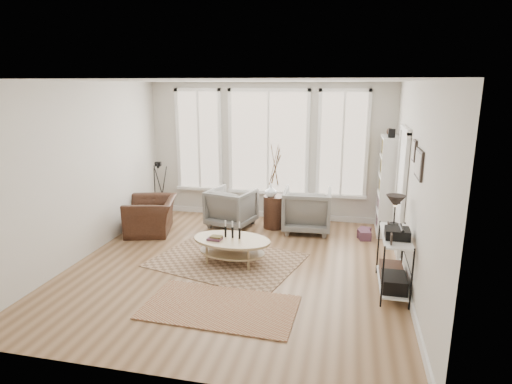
% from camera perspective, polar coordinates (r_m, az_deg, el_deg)
% --- Properties ---
extents(room, '(5.50, 5.54, 2.90)m').
position_cam_1_polar(room, '(6.57, -2.61, 1.64)').
color(room, '#936E4C').
rests_on(room, ground).
extents(bay_window, '(4.14, 0.12, 2.24)m').
position_cam_1_polar(bay_window, '(9.13, 1.65, 6.36)').
color(bay_window, tan).
rests_on(bay_window, ground).
extents(door, '(0.09, 1.06, 2.22)m').
position_cam_1_polar(door, '(7.57, 18.75, 0.21)').
color(door, silver).
rests_on(door, ground).
extents(bookcase, '(0.31, 0.85, 2.06)m').
position_cam_1_polar(bookcase, '(8.63, 17.07, 0.87)').
color(bookcase, white).
rests_on(bookcase, ground).
extents(low_shelf, '(0.38, 1.08, 1.30)m').
position_cam_1_polar(low_shelf, '(6.36, 17.91, -8.15)').
color(low_shelf, white).
rests_on(low_shelf, ground).
extents(wall_art, '(0.04, 0.88, 0.44)m').
position_cam_1_polar(wall_art, '(6.04, 20.74, 3.97)').
color(wall_art, black).
rests_on(wall_art, ground).
extents(rug_main, '(2.66, 2.25, 0.01)m').
position_cam_1_polar(rug_main, '(7.22, -3.90, -9.06)').
color(rug_main, brown).
rests_on(rug_main, ground).
extents(rug_runner, '(2.03, 1.18, 0.01)m').
position_cam_1_polar(rug_runner, '(5.83, -4.82, -15.03)').
color(rug_runner, brown).
rests_on(rug_runner, ground).
extents(coffee_table, '(1.37, 0.95, 0.59)m').
position_cam_1_polar(coffee_table, '(7.03, -3.31, -6.94)').
color(coffee_table, tan).
rests_on(coffee_table, ground).
extents(armchair_left, '(1.04, 1.05, 0.79)m').
position_cam_1_polar(armchair_left, '(8.78, -3.28, -2.08)').
color(armchair_left, slate).
rests_on(armchair_left, ground).
extents(armchair_right, '(0.97, 0.99, 0.86)m').
position_cam_1_polar(armchair_right, '(8.54, 6.82, -2.38)').
color(armchair_right, slate).
rests_on(armchair_right, ground).
extents(side_table, '(0.44, 0.44, 1.85)m').
position_cam_1_polar(side_table, '(8.56, 2.49, 0.94)').
color(side_table, '#3B2217').
rests_on(side_table, ground).
extents(vase, '(0.29, 0.29, 0.24)m').
position_cam_1_polar(vase, '(8.53, 2.01, 0.15)').
color(vase, silver).
rests_on(vase, side_table).
extents(accent_chair, '(1.25, 1.16, 0.68)m').
position_cam_1_polar(accent_chair, '(8.67, -13.78, -3.06)').
color(accent_chair, '#3B2217').
rests_on(accent_chair, ground).
extents(tripod_camera, '(0.44, 0.44, 1.26)m').
position_cam_1_polar(tripod_camera, '(9.42, -12.72, -0.13)').
color(tripod_camera, black).
rests_on(tripod_camera, ground).
extents(book_stack_near, '(0.28, 0.31, 0.17)m').
position_cam_1_polar(book_stack_near, '(8.49, 14.22, -5.28)').
color(book_stack_near, maroon).
rests_on(book_stack_near, ground).
extents(book_stack_far, '(0.26, 0.30, 0.17)m').
position_cam_1_polar(book_stack_far, '(8.37, 14.24, -5.56)').
color(book_stack_far, maroon).
rests_on(book_stack_far, ground).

